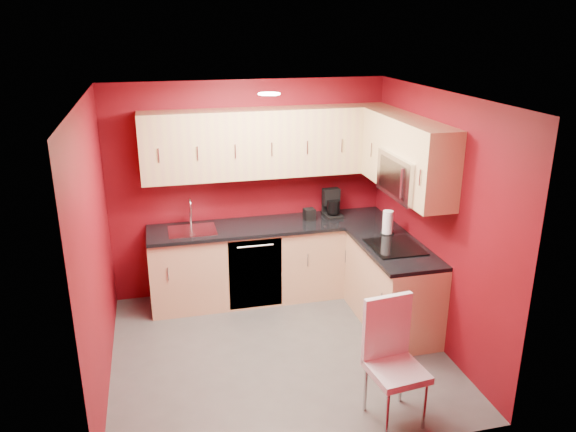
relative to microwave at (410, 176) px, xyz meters
name	(u,v)px	position (x,y,z in m)	size (l,w,h in m)	color
floor	(278,351)	(-1.39, -0.20, -1.66)	(3.20, 3.20, 0.00)	#4E4C49
ceiling	(276,96)	(-1.39, -0.20, 0.84)	(3.20, 3.20, 0.00)	white
wall_back	(249,189)	(-1.39, 1.30, -0.41)	(3.20, 3.20, 0.00)	maroon
wall_front	(326,311)	(-1.39, -1.70, -0.41)	(3.20, 3.20, 0.00)	maroon
wall_left	(95,250)	(-2.99, -0.20, -0.41)	(3.00, 3.00, 0.00)	maroon
wall_right	(436,220)	(0.21, -0.20, -0.41)	(3.00, 3.00, 0.00)	maroon
base_cabinets_back	(272,261)	(-1.19, 1.00, -1.22)	(2.80, 0.60, 0.87)	tan
base_cabinets_right	(392,287)	(-0.09, 0.05, -1.22)	(0.60, 1.30, 0.87)	tan
countertop_back	(272,226)	(-1.19, 0.99, -0.77)	(2.80, 0.63, 0.04)	black
countertop_right	(394,248)	(-0.11, 0.04, -0.77)	(0.63, 1.27, 0.04)	black
upper_cabinets_back	(268,142)	(-1.19, 1.13, 0.17)	(2.80, 0.35, 0.75)	tan
upper_cabinets_right	(404,148)	(0.03, 0.24, 0.23)	(0.35, 1.55, 0.75)	tan
microwave	(410,176)	(0.00, 0.00, 0.00)	(0.42, 0.76, 0.42)	silver
cooktop	(395,247)	(-0.11, 0.00, -0.74)	(0.50, 0.55, 0.01)	black
sink	(192,227)	(-2.09, 1.00, -0.72)	(0.52, 0.42, 0.35)	silver
dishwasher_front	(255,274)	(-1.44, 0.71, -1.22)	(0.60, 0.02, 0.82)	black
downlight	(269,94)	(-1.39, 0.10, 0.82)	(0.20, 0.20, 0.01)	white
coffee_maker	(333,203)	(-0.44, 1.06, -0.59)	(0.20, 0.26, 0.33)	black
napkin_holder	(309,214)	(-0.74, 1.03, -0.68)	(0.12, 0.12, 0.13)	black
paper_towel	(388,222)	(-0.04, 0.38, -0.62)	(0.15, 0.15, 0.26)	white
dining_chair	(397,365)	(-0.69, -1.40, -1.14)	(0.42, 0.44, 1.04)	silver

